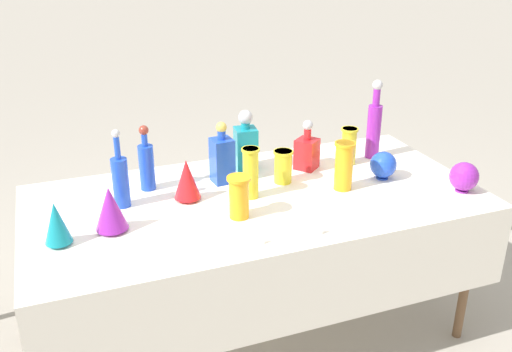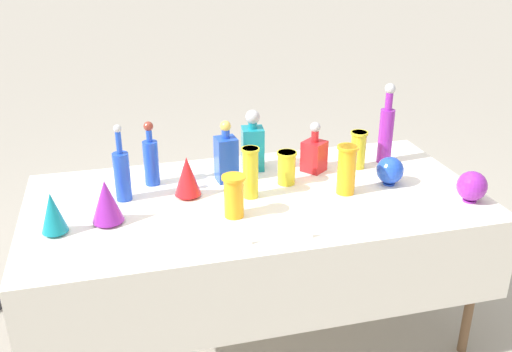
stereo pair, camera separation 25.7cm
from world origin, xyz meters
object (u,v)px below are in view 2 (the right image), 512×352
tall_bottle_1 (122,173)px  fluted_vase_0 (106,201)px  square_decanter_1 (253,144)px  round_bowl_0 (390,170)px  slender_vase_3 (347,168)px  square_decanter_2 (226,157)px  slender_vase_2 (234,195)px  slender_vase_1 (358,149)px  slender_vase_4 (287,167)px  square_decanter_0 (314,153)px  tall_bottle_0 (386,130)px  fluted_vase_2 (187,176)px  slender_vase_0 (250,171)px  round_bowl_1 (472,186)px  tall_bottle_2 (151,159)px  fluted_vase_1 (53,213)px

tall_bottle_1 → fluted_vase_0: bearing=-109.3°
square_decanter_1 → round_bowl_0: (0.58, -0.35, -0.06)m
slender_vase_3 → fluted_vase_0: size_ratio=1.20×
square_decanter_2 → slender_vase_2: bearing=-96.8°
slender_vase_1 → slender_vase_4: 0.42m
slender_vase_2 → tall_bottle_1: bearing=147.8°
round_bowl_0 → square_decanter_0: bearing=139.8°
tall_bottle_0 → fluted_vase_2: tall_bottle_0 is taller
slender_vase_0 → slender_vase_1: slender_vase_0 is taller
slender_vase_3 → tall_bottle_0: bearing=41.7°
square_decanter_1 → square_decanter_2: square_decanter_1 is taller
square_decanter_2 → round_bowl_1: (1.01, -0.50, -0.05)m
slender_vase_2 → slender_vase_4: (0.32, 0.27, -0.01)m
slender_vase_2 → round_bowl_1: slender_vase_2 is taller
slender_vase_3 → square_decanter_1: bearing=131.8°
slender_vase_4 → round_bowl_1: 0.84m
square_decanter_1 → slender_vase_4: bearing=-62.6°
slender_vase_2 → fluted_vase_0: size_ratio=0.96×
tall_bottle_1 → tall_bottle_2: bearing=44.7°
slender_vase_4 → fluted_vase_0: fluted_vase_0 is taller
tall_bottle_0 → slender_vase_0: (-0.78, -0.23, -0.05)m
fluted_vase_0 → round_bowl_0: size_ratio=1.40×
slender_vase_2 → tall_bottle_0: bearing=24.2°
tall_bottle_1 → fluted_vase_1: bearing=-138.5°
tall_bottle_0 → square_decanter_1: (-0.69, 0.08, -0.04)m
round_bowl_1 → round_bowl_0: bearing=136.2°
fluted_vase_1 → tall_bottle_0: bearing=12.8°
tall_bottle_2 → round_bowl_0: tall_bottle_2 is taller
tall_bottle_0 → square_decanter_1: 0.69m
tall_bottle_2 → slender_vase_1: size_ratio=1.63×
slender_vase_2 → round_bowl_0: slender_vase_2 is taller
slender_vase_1 → slender_vase_3: slender_vase_3 is taller
slender_vase_0 → slender_vase_3: (0.44, -0.07, -0.00)m
fluted_vase_2 → fluted_vase_0: bearing=-154.6°
tall_bottle_2 → square_decanter_0: bearing=-2.8°
tall_bottle_1 → fluted_vase_1: tall_bottle_1 is taller
tall_bottle_2 → slender_vase_1: tall_bottle_2 is taller
square_decanter_2 → slender_vase_1: (0.68, -0.01, -0.02)m
slender_vase_4 → square_decanter_0: bearing=32.5°
tall_bottle_0 → slender_vase_1: size_ratio=2.18×
square_decanter_2 → slender_vase_0: 0.22m
slender_vase_3 → slender_vase_4: slender_vase_3 is taller
square_decanter_2 → slender_vase_0: (0.07, -0.21, 0.00)m
tall_bottle_0 → fluted_vase_0: bearing=-166.8°
slender_vase_0 → slender_vase_4: size_ratio=1.47×
round_bowl_1 → slender_vase_2: bearing=173.3°
tall_bottle_2 → fluted_vase_2: tall_bottle_2 is taller
slender_vase_3 → slender_vase_4: 0.29m
slender_vase_2 → square_decanter_0: bearing=37.6°
fluted_vase_0 → round_bowl_0: (1.31, 0.06, -0.03)m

